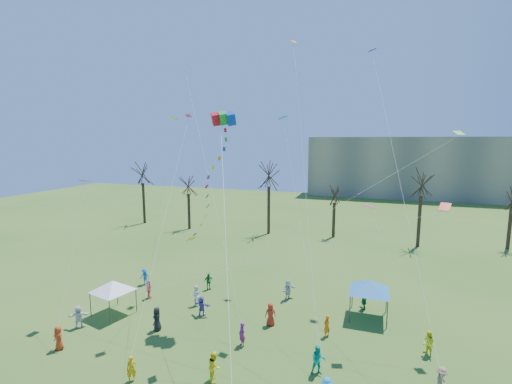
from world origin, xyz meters
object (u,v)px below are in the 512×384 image
(canopy_tent_white, at_px, (113,286))
(canopy_tent_blue, at_px, (370,286))
(distant_building, at_px, (433,167))
(big_box_kite, at_px, (215,185))

(canopy_tent_white, bearing_deg, canopy_tent_blue, 16.83)
(canopy_tent_white, relative_size, canopy_tent_blue, 0.88)
(distant_building, bearing_deg, canopy_tent_white, -114.18)
(big_box_kite, distance_m, canopy_tent_blue, 14.69)
(big_box_kite, bearing_deg, canopy_tent_blue, 18.53)
(big_box_kite, xyz_separation_m, canopy_tent_white, (-8.29, -2.13, -8.36))
(distant_building, relative_size, canopy_tent_blue, 14.19)
(big_box_kite, relative_size, canopy_tent_blue, 4.87)
(distant_building, distance_m, canopy_tent_blue, 70.86)
(distant_building, relative_size, canopy_tent_white, 16.05)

